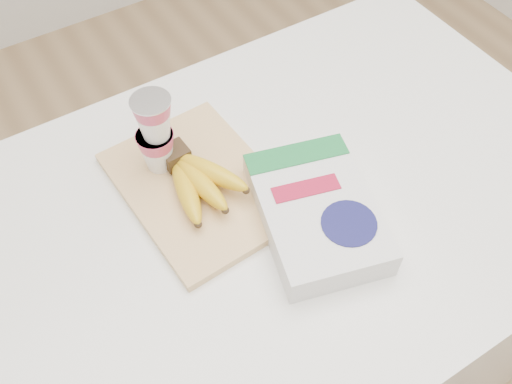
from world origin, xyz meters
TOP-DOWN VIEW (x-y plane):
  - table at (0.00, 0.00)m, footprint 1.23×0.82m
  - cutting_board at (-0.12, 0.10)m, footprint 0.27×0.36m
  - bananas at (-0.13, 0.09)m, footprint 0.14×0.19m
  - yogurt_stack at (-0.16, 0.17)m, footprint 0.07×0.07m
  - cereal_box at (0.02, -0.08)m, footprint 0.25×0.31m

SIDE VIEW (x-z plane):
  - table at x=0.00m, z-range 0.00..0.92m
  - cutting_board at x=-0.12m, z-range 0.92..0.94m
  - cereal_box at x=0.02m, z-range 0.92..0.98m
  - bananas at x=-0.13m, z-range 0.93..0.99m
  - yogurt_stack at x=-0.16m, z-range 0.94..1.11m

